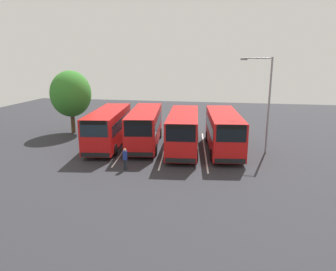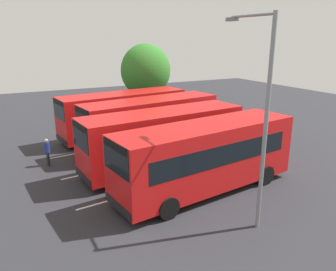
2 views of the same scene
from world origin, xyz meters
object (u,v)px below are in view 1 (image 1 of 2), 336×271
Objects in this scene: bus_center_left at (145,126)px; street_lamp at (266,99)px; bus_far_left at (109,127)px; bus_far_right at (224,130)px; pedestrian at (125,157)px; depot_tree at (71,94)px; bus_center_right at (183,130)px.

street_lamp is at bearing 80.52° from bus_center_left.
bus_far_left and bus_far_right have the same top height.
bus_center_left is 5.95× the size of pedestrian.
bus_far_left is 3.33m from bus_center_left.
bus_far_left is at bearing 52.72° from depot_tree.
street_lamp is 19.95m from depot_tree.
bus_far_right is at bearing 79.21° from bus_center_left.
street_lamp reaches higher than bus_center_right.
bus_center_right is 13.70m from depot_tree.
bus_far_right is (-0.36, 10.40, 0.00)m from bus_far_left.
bus_center_left is 1.00× the size of bus_far_right.
bus_center_left is (-0.73, 3.25, 0.00)m from bus_far_left.
bus_center_left is 10.91m from street_lamp.
bus_center_left is at bearing 18.24° from pedestrian.
bus_far_left is 1.00× the size of bus_far_right.
bus_far_left is at bearing -85.27° from bus_center_left.
bus_center_right is at bearing -88.33° from bus_far_right.
bus_far_left is 7.62m from depot_tree.
street_lamp is (-0.59, 6.85, 2.80)m from bus_center_right.
bus_center_left is at bearing 95.49° from bus_far_left.
bus_center_right is at bearing 70.29° from depot_tree.
bus_far_right is at bearing -31.36° from pedestrian.
pedestrian is 0.20× the size of street_lamp.
bus_far_right is at bearing 0.52° from street_lamp.
bus_far_left and bus_center_left have the same top height.
bus_far_left is 6.94m from bus_center_right.
depot_tree is at bearing 58.35° from pedestrian.
street_lamp reaches higher than depot_tree.
bus_center_right is 7.43m from street_lamp.
depot_tree is (-10.30, -9.20, 3.28)m from pedestrian.
depot_tree is (-4.38, -5.75, 2.41)m from bus_far_left.
bus_center_left is 1.01× the size of bus_center_right.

